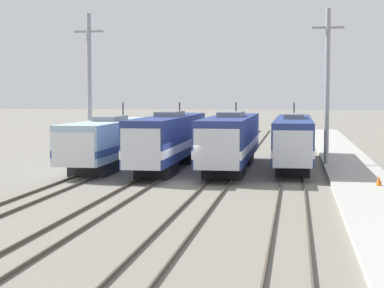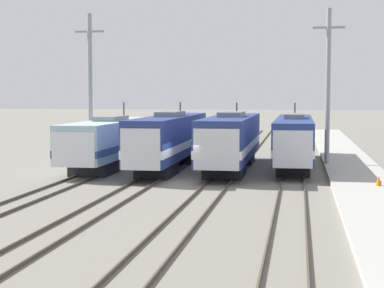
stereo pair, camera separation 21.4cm
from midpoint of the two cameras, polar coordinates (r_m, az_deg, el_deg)
ground_plane at (r=40.41m, az=-1.07°, el=-3.51°), size 400.00×400.00×0.00m
rail_pair_far_left at (r=42.17m, az=-10.31°, el=-3.15°), size 1.51×120.00×0.15m
rail_pair_center_left at (r=40.87m, az=-4.24°, el=-3.33°), size 1.51×120.00×0.15m
rail_pair_center_right at (r=40.06m, az=2.17°, el=-3.47°), size 1.51×120.00×0.15m
rail_pair_far_right at (r=39.76m, az=8.75°, el=-3.58°), size 1.51×120.00×0.15m
locomotive_far_left at (r=48.68m, az=-7.55°, el=0.22°), size 3.13×16.66×4.95m
locomotive_center_left at (r=47.64m, az=-2.24°, el=0.37°), size 2.75×18.49×4.96m
locomotive_center_right at (r=47.18m, az=3.29°, el=0.32°), size 3.11×17.71×4.95m
locomotive_far_right at (r=49.75m, az=8.88°, el=0.38°), size 2.76×19.14×4.91m
catenary_tower_left at (r=52.82m, az=-9.23°, el=5.05°), size 2.41×0.37×12.10m
catenary_tower_right at (r=50.15m, az=11.81°, el=5.06°), size 2.41×0.37×12.10m
platform at (r=39.95m, az=14.94°, el=-3.54°), size 4.00×120.00×0.29m
traffic_cone at (r=38.82m, az=16.11°, el=-3.14°), size 0.37×0.37×0.58m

